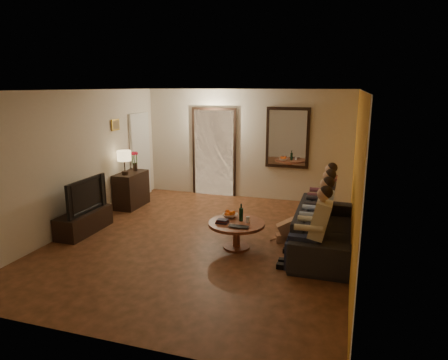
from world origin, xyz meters
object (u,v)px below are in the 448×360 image
(dresser, at_px, (131,190))
(person_d, at_px, (324,199))
(coffee_table, at_px, (236,235))
(bowl, at_px, (230,216))
(table_lamp, at_px, (124,163))
(tv_stand, at_px, (84,222))
(person_a, at_px, (315,232))
(laptop, at_px, (238,228))
(dog, at_px, (291,227))
(sofa, at_px, (325,228))
(wine_bottle, at_px, (241,212))
(person_c, at_px, (321,208))
(tv, at_px, (82,195))
(person_b, at_px, (318,219))

(dresser, xyz_separation_m, person_d, (4.23, -0.26, 0.21))
(coffee_table, relative_size, bowl, 3.63)
(table_lamp, relative_size, tv_stand, 0.45)
(table_lamp, height_order, person_a, table_lamp)
(laptop, bearing_deg, bowl, 120.53)
(dresser, height_order, dog, dresser)
(sofa, relative_size, wine_bottle, 7.79)
(person_c, bearing_deg, bowl, -161.39)
(table_lamp, bearing_deg, dog, -12.51)
(table_lamp, xyz_separation_m, tv_stand, (0.00, -1.50, -0.85))
(dresser, distance_m, person_c, 4.32)
(tv_stand, height_order, tv, tv)
(person_a, bearing_deg, sofa, 83.66)
(coffee_table, bearing_deg, sofa, 16.66)
(sofa, xyz_separation_m, person_c, (-0.10, 0.30, 0.25))
(dresser, bearing_deg, bowl, -26.58)
(tv, bearing_deg, dog, -79.78)
(sofa, distance_m, laptop, 1.50)
(dresser, height_order, wine_bottle, dresser)
(dresser, distance_m, wine_bottle, 3.32)
(bowl, height_order, laptop, bowl)
(tv_stand, height_order, coffee_table, coffee_table)
(person_a, bearing_deg, dog, 115.67)
(dresser, height_order, bowl, dresser)
(tv_stand, bearing_deg, tv, 0.00)
(person_b, relative_size, bowl, 4.63)
(dog, xyz_separation_m, coffee_table, (-0.83, -0.54, -0.06))
(bowl, xyz_separation_m, laptop, (0.28, -0.50, -0.02))
(person_b, bearing_deg, person_d, 90.00)
(coffee_table, bearing_deg, table_lamp, 154.86)
(person_b, height_order, wine_bottle, person_b)
(table_lamp, bearing_deg, tv, -90.00)
(coffee_table, bearing_deg, tv_stand, -177.28)
(bowl, bearing_deg, table_lamp, 157.23)
(sofa, bearing_deg, dresser, 74.54)
(person_c, bearing_deg, tv_stand, -168.47)
(person_a, relative_size, wine_bottle, 3.87)
(tv, xyz_separation_m, coffee_table, (2.91, 0.14, -0.49))
(tv_stand, distance_m, person_d, 4.49)
(person_b, bearing_deg, laptop, -161.63)
(dog, bearing_deg, person_c, 2.73)
(table_lamp, relative_size, sofa, 0.22)
(sofa, relative_size, person_c, 2.01)
(sofa, xyz_separation_m, laptop, (-1.32, -0.70, 0.11))
(tv, bearing_deg, table_lamp, 0.00)
(dresser, height_order, coffee_table, dresser)
(person_b, relative_size, person_c, 1.00)
(table_lamp, relative_size, person_a, 0.45)
(wine_bottle, bearing_deg, bowl, 152.45)
(tv_stand, bearing_deg, dresser, 90.00)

